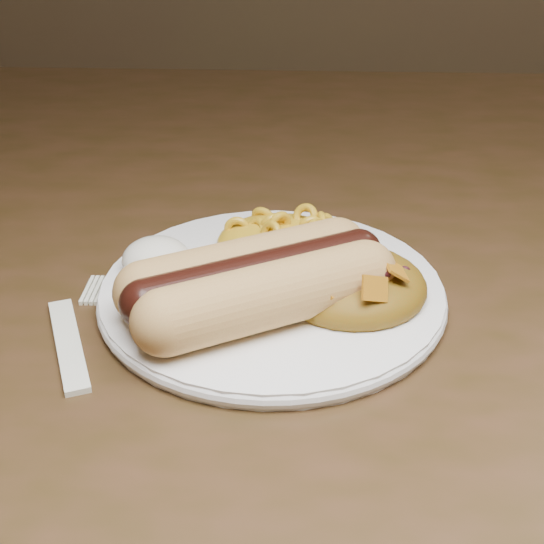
{
  "coord_description": "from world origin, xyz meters",
  "views": [
    {
      "loc": [
        -0.08,
        -0.56,
        1.03
      ],
      "look_at": [
        -0.1,
        -0.12,
        0.77
      ],
      "focal_mm": 50.0,
      "sensor_mm": 36.0,
      "label": 1
    }
  ],
  "objects": [
    {
      "name": "hotdog",
      "position": [
        -0.11,
        -0.15,
        0.78
      ],
      "size": [
        0.14,
        0.13,
        0.04
      ],
      "rotation": [
        0.0,
        0.0,
        0.49
      ],
      "color": "tan",
      "rests_on": "plate"
    },
    {
      "name": "taco_salad",
      "position": [
        -0.05,
        -0.13,
        0.78
      ],
      "size": [
        0.1,
        0.1,
        0.04
      ],
      "rotation": [
        0.0,
        0.0,
        0.36
      ],
      "color": "#9D3302",
      "rests_on": "plate"
    },
    {
      "name": "plate",
      "position": [
        -0.1,
        -0.12,
        0.76
      ],
      "size": [
        0.25,
        0.25,
        0.01
      ],
      "primitive_type": "cylinder",
      "rotation": [
        0.0,
        0.0,
        0.06
      ],
      "color": "white",
      "rests_on": "table"
    },
    {
      "name": "table",
      "position": [
        0.0,
        0.0,
        0.66
      ],
      "size": [
        1.6,
        0.9,
        0.75
      ],
      "color": "#462A1B",
      "rests_on": "floor"
    },
    {
      "name": "fork",
      "position": [
        -0.22,
        -0.18,
        0.75
      ],
      "size": [
        0.08,
        0.15,
        0.0
      ],
      "primitive_type": "cube",
      "rotation": [
        0.0,
        0.0,
        0.38
      ],
      "color": "white",
      "rests_on": "table"
    },
    {
      "name": "sour_cream",
      "position": [
        -0.18,
        -0.11,
        0.78
      ],
      "size": [
        0.06,
        0.06,
        0.03
      ],
      "primitive_type": "ellipsoid",
      "rotation": [
        0.0,
        0.0,
        0.23
      ],
      "color": "white",
      "rests_on": "plate"
    },
    {
      "name": "mac_and_cheese",
      "position": [
        -0.1,
        -0.07,
        0.78
      ],
      "size": [
        0.11,
        0.11,
        0.03
      ],
      "primitive_type": "ellipsoid",
      "rotation": [
        0.0,
        0.0,
        -0.31
      ],
      "color": "gold",
      "rests_on": "plate"
    }
  ]
}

